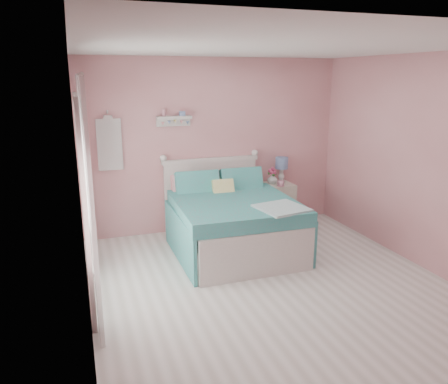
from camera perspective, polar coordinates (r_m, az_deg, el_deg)
floor at (r=5.08m, az=6.70°, el=-12.42°), size 4.50×4.50×0.00m
room_shell at (r=4.58m, az=7.30°, el=5.48°), size 4.50×4.50×4.50m
bed at (r=5.99m, az=0.90°, el=-3.93°), size 1.58×1.96×1.12m
nightstand at (r=7.02m, az=6.89°, el=-1.60°), size 0.47×0.47×0.68m
table_lamp at (r=7.00m, az=7.54°, el=3.53°), size 0.20×0.20×0.40m
vase at (r=6.90m, az=6.33°, el=1.75°), size 0.20×0.20×0.17m
teacup at (r=6.77m, az=7.41°, el=1.12°), size 0.13×0.13×0.09m
roses at (r=6.87m, az=6.36°, el=2.72°), size 0.14×0.11×0.12m
wall_shelf at (r=6.42m, az=-6.59°, el=9.52°), size 0.50×0.15×0.25m
hanging_dress at (r=6.32m, az=-14.72°, el=5.99°), size 0.34×0.03×0.72m
french_door at (r=4.62m, az=-17.81°, el=-1.52°), size 0.04×1.32×2.16m
curtain_near at (r=3.88m, az=-16.86°, el=-2.90°), size 0.04×0.40×2.32m
curtain_far at (r=5.32m, az=-17.61°, el=1.77°), size 0.04×0.40×2.32m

